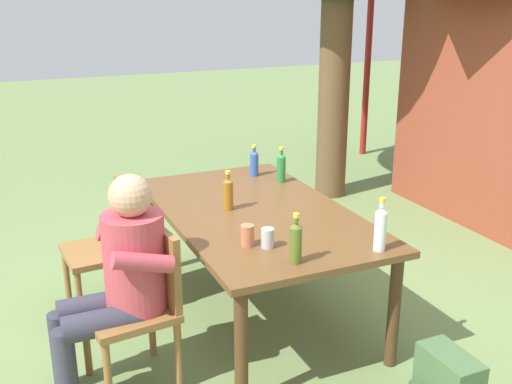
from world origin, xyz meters
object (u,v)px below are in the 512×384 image
Objects in this scene: chair_near_right at (143,298)px; cup_terracotta at (247,236)px; person_in_white_shirt at (120,274)px; chair_near_left at (111,241)px; bottle_blue at (254,163)px; bottle_clear at (380,228)px; bottle_green at (281,167)px; bottle_amber at (228,193)px; dining_table at (256,221)px; cup_steel at (268,238)px; bottle_olive at (296,242)px.

cup_terracotta is at bearing 81.79° from chair_near_right.
person_in_white_shirt reaches higher than cup_terracotta.
chair_near_left is 3.72× the size of bottle_blue.
bottle_green is (-1.30, 0.06, -0.02)m from bottle_clear.
bottle_blue is 0.25m from bottle_green.
chair_near_right is 7.29× the size of cup_terracotta.
bottle_amber is 0.86× the size of bottle_clear.
bottle_clear reaches higher than bottle_blue.
person_in_white_shirt is 3.99× the size of bottle_clear.
bottle_amber is 1.04m from bottle_clear.
dining_table is 0.60m from cup_steel.
dining_table is 0.95m from chair_near_right.
bottle_blue is at bearing 131.78° from person_in_white_shirt.
bottle_olive is at bearing 62.09° from chair_near_right.
bottle_green is at bearing 125.23° from chair_near_right.
chair_near_right is at bearing -54.27° from bottle_amber.
dining_table is at bearing 170.57° from bottle_olive.
bottle_amber is at bearing 125.73° from chair_near_right.
chair_near_right is 0.91m from bottle_amber.
bottle_green is 2.39× the size of cup_steel.
bottle_clear is 0.71m from cup_terracotta.
chair_near_left is 0.74× the size of person_in_white_shirt.
chair_near_left is at bearing -146.10° from cup_steel.
cup_terracotta is (0.08, 0.57, 0.29)m from chair_near_right.
chair_near_left is (-0.43, -0.84, -0.16)m from dining_table.
chair_near_left reaches higher than dining_table.
person_in_white_shirt reaches higher than chair_near_right.
chair_near_left reaches higher than cup_terracotta.
chair_near_left is at bearing 172.67° from person_in_white_shirt.
person_in_white_shirt is 4.64× the size of bottle_amber.
bottle_clear is (0.42, 1.19, 0.36)m from chair_near_right.
bottle_olive is (1.22, 0.71, 0.35)m from chair_near_left.
dining_table is at bearing 162.19° from cup_steel.
bottle_olive is 0.90× the size of bottle_clear.
bottle_amber is at bearing -178.43° from bottle_olive.
bottle_clear is at bearing 61.52° from cup_terracotta.
cup_terracotta reaches higher than dining_table.
bottle_green is (-0.47, 0.40, 0.18)m from dining_table.
bottle_olive is (0.87, 0.02, 0.01)m from bottle_amber.
bottle_olive reaches higher than chair_near_right.
cup_steel is (-0.23, -0.05, -0.06)m from bottle_olive.
chair_near_right reaches higher than cup_steel.
cup_terracotta is (-0.29, -0.14, -0.06)m from bottle_olive.
bottle_amber is (-0.50, 0.79, 0.18)m from person_in_white_shirt.
person_in_white_shirt reaches higher than bottle_green.
bottle_blue is 1.33m from cup_steel.
bottle_green reaches higher than bottle_blue.
chair_near_left is 7.29× the size of cup_terracotta.
bottle_green is at bearing 177.57° from bottle_clear.
cup_steel is (-0.27, -0.53, -0.07)m from bottle_clear.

